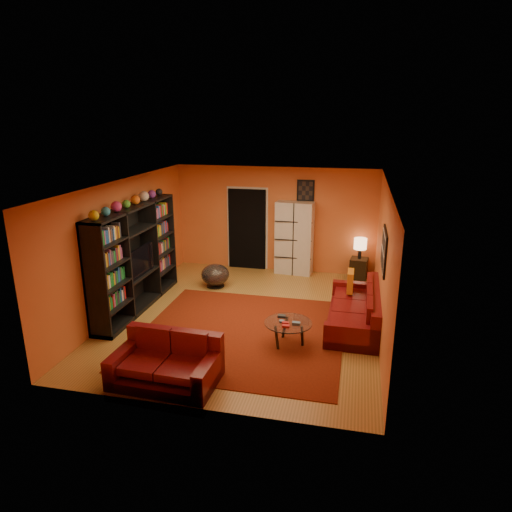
% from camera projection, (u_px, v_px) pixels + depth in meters
% --- Properties ---
extents(floor, '(6.00, 6.00, 0.00)m').
position_uv_depth(floor, '(246.00, 317.00, 8.95)').
color(floor, olive).
rests_on(floor, ground).
extents(ceiling, '(6.00, 6.00, 0.00)m').
position_uv_depth(ceiling, '(245.00, 184.00, 8.18)').
color(ceiling, white).
rests_on(ceiling, wall_back).
extents(wall_back, '(6.00, 0.00, 6.00)m').
position_uv_depth(wall_back, '(275.00, 219.00, 11.36)').
color(wall_back, '#D1622D').
rests_on(wall_back, floor).
extents(wall_front, '(6.00, 0.00, 6.00)m').
position_uv_depth(wall_front, '(189.00, 320.00, 5.77)').
color(wall_front, '#D1622D').
rests_on(wall_front, floor).
extents(wall_left, '(0.00, 6.00, 6.00)m').
position_uv_depth(wall_left, '(124.00, 245.00, 9.09)').
color(wall_left, '#D1622D').
rests_on(wall_left, floor).
extents(wall_right, '(0.00, 6.00, 6.00)m').
position_uv_depth(wall_right, '(383.00, 262.00, 8.04)').
color(wall_right, '#D1622D').
rests_on(wall_right, floor).
extents(rug, '(3.60, 3.60, 0.01)m').
position_uv_depth(rug, '(242.00, 333.00, 8.27)').
color(rug, '#541509').
rests_on(rug, floor).
extents(doorway, '(0.95, 0.10, 2.04)m').
position_uv_depth(doorway, '(247.00, 229.00, 11.55)').
color(doorway, black).
rests_on(doorway, floor).
extents(wall_art_right, '(0.03, 1.00, 0.70)m').
position_uv_depth(wall_art_right, '(384.00, 251.00, 7.67)').
color(wall_art_right, black).
rests_on(wall_art_right, wall_right).
extents(wall_art_back, '(0.42, 0.03, 0.52)m').
position_uv_depth(wall_art_back, '(306.00, 191.00, 10.96)').
color(wall_art_back, black).
rests_on(wall_art_back, wall_back).
extents(entertainment_unit, '(0.45, 3.00, 2.10)m').
position_uv_depth(entertainment_unit, '(136.00, 258.00, 9.12)').
color(entertainment_unit, black).
rests_on(entertainment_unit, floor).
extents(tv, '(1.01, 0.13, 0.58)m').
position_uv_depth(tv, '(136.00, 261.00, 9.03)').
color(tv, black).
rests_on(tv, entertainment_unit).
extents(sofa, '(0.95, 2.29, 0.85)m').
position_uv_depth(sofa, '(359.00, 311.00, 8.52)').
color(sofa, '#550B0F').
rests_on(sofa, rug).
extents(loveseat, '(1.56, 0.97, 0.85)m').
position_uv_depth(loveseat, '(168.00, 362.00, 6.73)').
color(loveseat, '#550B0F').
rests_on(loveseat, rug).
extents(throw_pillow, '(0.12, 0.42, 0.42)m').
position_uv_depth(throw_pillow, '(350.00, 281.00, 9.05)').
color(throw_pillow, orange).
rests_on(throw_pillow, sofa).
extents(coffee_table, '(0.81, 0.81, 0.41)m').
position_uv_depth(coffee_table, '(288.00, 325.00, 7.75)').
color(coffee_table, silver).
rests_on(coffee_table, floor).
extents(storage_cabinet, '(0.93, 0.48, 1.80)m').
position_uv_depth(storage_cabinet, '(294.00, 238.00, 11.18)').
color(storage_cabinet, beige).
rests_on(storage_cabinet, floor).
extents(bowl_chair, '(0.64, 0.64, 0.53)m').
position_uv_depth(bowl_chair, '(215.00, 275.00, 10.44)').
color(bowl_chair, black).
rests_on(bowl_chair, floor).
extents(side_table, '(0.44, 0.44, 0.50)m').
position_uv_depth(side_table, '(359.00, 268.00, 10.99)').
color(side_table, black).
rests_on(side_table, floor).
extents(table_lamp, '(0.30, 0.30, 0.50)m').
position_uv_depth(table_lamp, '(360.00, 244.00, 10.81)').
color(table_lamp, black).
rests_on(table_lamp, side_table).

